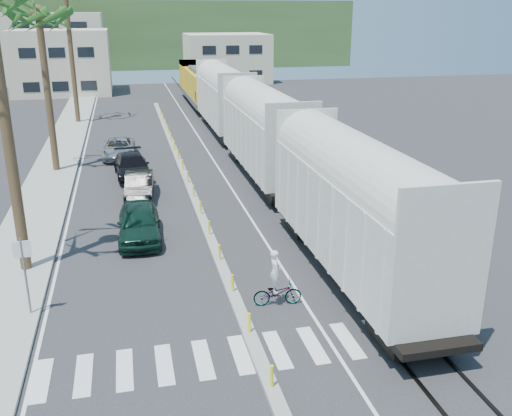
{
  "coord_description": "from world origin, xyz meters",
  "views": [
    {
      "loc": [
        -3.5,
        -17.24,
        10.32
      ],
      "look_at": [
        1.85,
        6.07,
        2.0
      ],
      "focal_mm": 40.0,
      "sensor_mm": 36.0,
      "label": 1
    }
  ],
  "objects_px": {
    "street_sign": "(24,266)",
    "car_second": "(139,186)",
    "cyclist": "(277,287)",
    "car_lead": "(139,223)"
  },
  "relations": [
    {
      "from": "cyclist",
      "to": "street_sign",
      "type": "bearing_deg",
      "value": 87.84
    },
    {
      "from": "street_sign",
      "to": "car_lead",
      "type": "bearing_deg",
      "value": 58.26
    },
    {
      "from": "car_second",
      "to": "cyclist",
      "type": "bearing_deg",
      "value": -68.23
    },
    {
      "from": "car_lead",
      "to": "car_second",
      "type": "relative_size",
      "value": 1.08
    },
    {
      "from": "car_second",
      "to": "cyclist",
      "type": "xyz_separation_m",
      "value": [
        4.48,
        -14.08,
        -0.04
      ]
    },
    {
      "from": "street_sign",
      "to": "car_lead",
      "type": "distance_m",
      "value": 7.78
    },
    {
      "from": "car_second",
      "to": "cyclist",
      "type": "distance_m",
      "value": 14.78
    },
    {
      "from": "car_lead",
      "to": "car_second",
      "type": "distance_m",
      "value": 6.44
    },
    {
      "from": "street_sign",
      "to": "car_second",
      "type": "bearing_deg",
      "value": 71.78
    },
    {
      "from": "car_second",
      "to": "cyclist",
      "type": "height_order",
      "value": "cyclist"
    }
  ]
}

